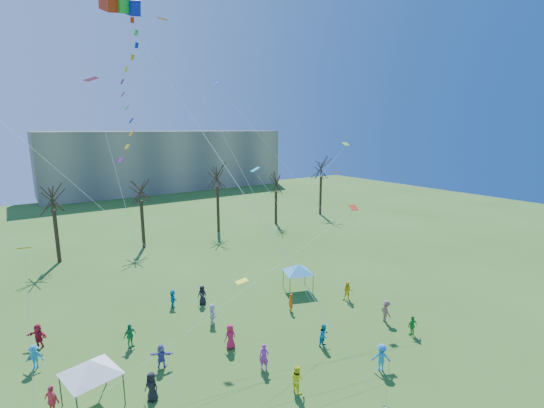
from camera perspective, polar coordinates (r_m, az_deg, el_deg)
distant_building at (r=102.45m, az=-15.31°, el=6.33°), size 60.00×14.00×15.00m
bare_tree_row at (r=54.00m, az=-15.51°, el=1.89°), size 69.71×8.59×11.14m
big_box_kite at (r=21.04m, az=-20.00°, el=15.50°), size 5.28×6.57×23.86m
canopy_tent_white at (r=25.42m, az=-25.72°, el=-21.24°), size 3.80×3.80×2.92m
canopy_tent_blue at (r=37.53m, az=3.93°, el=-9.67°), size 3.35×3.35×2.68m
festival_crowd at (r=28.72m, az=-8.30°, el=-19.88°), size 25.92×18.08×1.86m
small_kites_aloft at (r=28.16m, az=-7.93°, el=6.74°), size 30.32×17.12×32.56m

